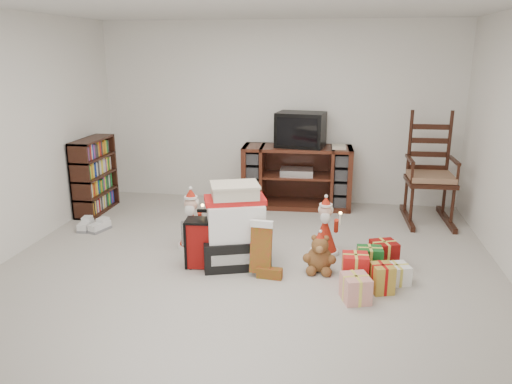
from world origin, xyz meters
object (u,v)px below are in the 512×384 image
(rocking_chair, at_px, (429,182))
(red_suitcase, at_px, (206,243))
(teddy_bear, at_px, (320,256))
(bookshelf, at_px, (95,177))
(santa_figurine, at_px, (325,232))
(gift_cluster, at_px, (374,272))
(mrs_claus_figurine, at_px, (192,225))
(sneaker_pair, at_px, (93,226))
(gift_pile, at_px, (235,230))
(tv_stand, at_px, (297,177))
(crt_television, at_px, (301,130))

(rocking_chair, height_order, red_suitcase, rocking_chair)
(rocking_chair, xyz_separation_m, teddy_bear, (-1.30, -1.81, -0.32))
(bookshelf, relative_size, teddy_bear, 2.65)
(santa_figurine, relative_size, gift_cluster, 0.68)
(santa_figurine, bearing_deg, mrs_claus_figurine, -177.63)
(teddy_bear, bearing_deg, sneaker_pair, 165.03)
(red_suitcase, xyz_separation_m, sneaker_pair, (-1.63, 0.80, -0.20))
(gift_pile, relative_size, gift_cluster, 0.88)
(bookshelf, relative_size, red_suitcase, 1.71)
(tv_stand, height_order, santa_figurine, tv_stand)
(red_suitcase, height_order, crt_television, crt_television)
(bookshelf, xyz_separation_m, gift_pile, (2.19, -1.40, -0.11))
(red_suitcase, bearing_deg, mrs_claus_figurine, 116.79)
(tv_stand, relative_size, gift_cluster, 1.60)
(gift_pile, distance_m, mrs_claus_figurine, 0.68)
(gift_pile, relative_size, mrs_claus_figurine, 1.22)
(tv_stand, xyz_separation_m, gift_cluster, (0.91, -2.27, -0.31))
(rocking_chair, height_order, mrs_claus_figurine, rocking_chair)
(mrs_claus_figurine, distance_m, gift_cluster, 2.01)
(mrs_claus_figurine, bearing_deg, tv_stand, 59.18)
(sneaker_pair, bearing_deg, rocking_chair, 18.13)
(gift_pile, height_order, sneaker_pair, gift_pile)
(tv_stand, xyz_separation_m, santa_figurine, (0.44, -1.63, -0.18))
(bookshelf, distance_m, red_suitcase, 2.46)
(rocking_chair, xyz_separation_m, gift_cluster, (-0.78, -1.99, -0.37))
(rocking_chair, bearing_deg, bookshelf, -176.91)
(tv_stand, distance_m, gift_cluster, 2.47)
(santa_figurine, bearing_deg, crt_television, 103.75)
(santa_figurine, bearing_deg, sneaker_pair, 174.57)
(rocking_chair, relative_size, red_suitcase, 2.47)
(mrs_claus_figurine, height_order, crt_television, crt_television)
(red_suitcase, height_order, mrs_claus_figurine, mrs_claus_figurine)
(tv_stand, xyz_separation_m, rocking_chair, (1.70, -0.28, 0.07))
(crt_television, bearing_deg, rocking_chair, -1.58)
(rocking_chair, xyz_separation_m, santa_figurine, (-1.26, -1.34, -0.24))
(tv_stand, bearing_deg, teddy_bear, -81.53)
(mrs_claus_figurine, xyz_separation_m, crt_television, (1.04, 1.70, 0.81))
(bookshelf, xyz_separation_m, crt_television, (2.68, 0.66, 0.60))
(tv_stand, relative_size, sneaker_pair, 4.07)
(gift_cluster, bearing_deg, tv_stand, 111.90)
(rocking_chair, distance_m, sneaker_pair, 4.21)
(red_suitcase, xyz_separation_m, teddy_bear, (1.12, 0.06, -0.09))
(red_suitcase, xyz_separation_m, crt_television, (0.76, 2.17, 0.82))
(bookshelf, xyz_separation_m, gift_cluster, (3.55, -1.62, -0.36))
(rocking_chair, bearing_deg, gift_cluster, -113.24)
(gift_pile, relative_size, teddy_bear, 2.21)
(red_suitcase, bearing_deg, crt_television, 66.43)
(rocking_chair, xyz_separation_m, gift_pile, (-2.14, -1.77, -0.13))
(bookshelf, bearing_deg, gift_pile, -32.58)
(teddy_bear, distance_m, gift_cluster, 0.54)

